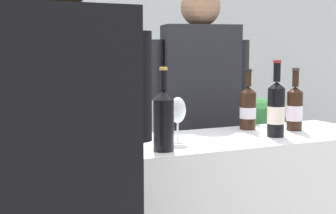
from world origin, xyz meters
name	(u,v)px	position (x,y,z in m)	size (l,w,h in m)	color
wall_back	(47,50)	(0.00, 2.60, 1.40)	(8.00, 0.10, 2.80)	silver
wine_bottle_0	(164,119)	(-0.13, -0.15, 1.14)	(0.08, 0.08, 0.32)	black
wine_bottle_1	(12,124)	(-0.66, 0.05, 1.13)	(0.08, 0.08, 0.32)	black
wine_bottle_2	(276,109)	(0.46, -0.08, 1.14)	(0.08, 0.08, 0.34)	black
wine_bottle_3	(295,108)	(0.65, 0.03, 1.12)	(0.08, 0.08, 0.30)	black
wine_bottle_4	(27,126)	(-0.64, -0.15, 1.15)	(0.07, 0.07, 0.35)	black
wine_bottle_5	(248,108)	(0.46, 0.15, 1.12)	(0.08, 0.08, 0.29)	black
wine_glass	(177,112)	(0.00, -0.02, 1.15)	(0.08, 0.08, 0.19)	silver
ice_bucket	(88,122)	(-0.37, 0.03, 1.12)	(0.22, 0.22, 0.20)	silver
person_server	(199,146)	(0.43, 0.58, 0.86)	(0.55, 0.33, 1.75)	black
potted_shrub	(252,144)	(1.17, 1.12, 0.72)	(0.50, 0.61, 1.06)	brown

